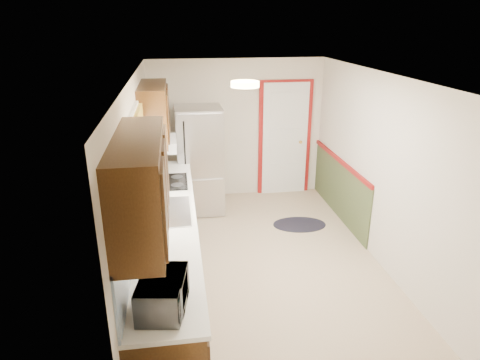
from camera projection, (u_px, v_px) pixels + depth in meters
name	position (u px, v px, depth m)	size (l,w,h in m)	color
room_shell	(267.00, 179.00, 5.12)	(3.20, 5.20, 2.52)	tan
kitchen_run	(164.00, 226.00, 4.81)	(0.63, 4.00, 2.20)	#3A210D
back_wall_trim	(296.00, 149.00, 7.41)	(1.12, 2.30, 2.08)	maroon
ceiling_fixture	(245.00, 84.00, 4.48)	(0.30, 0.30, 0.06)	#FFD88C
microwave	(163.00, 291.00, 3.18)	(0.49, 0.27, 0.33)	white
refrigerator	(200.00, 160.00, 6.88)	(0.73, 0.73, 1.73)	#B7B7BC
rug	(299.00, 224.00, 6.65)	(0.82, 0.53, 0.01)	black
cooktop	(168.00, 182.00, 5.73)	(0.52, 0.62, 0.02)	black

